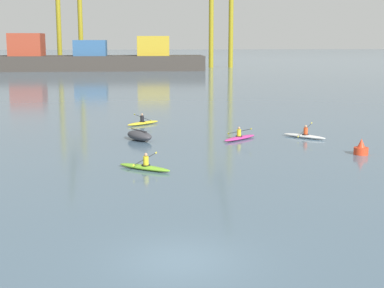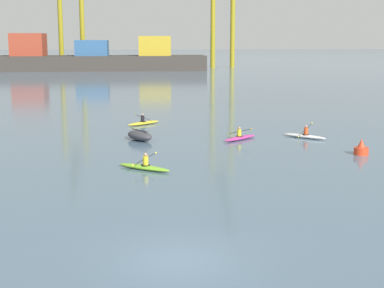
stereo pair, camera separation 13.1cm
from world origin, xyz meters
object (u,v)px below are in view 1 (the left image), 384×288
Objects in this scene: kayak_magenta at (240,137)px; kayak_lime at (145,167)px; capsized_dinghy at (139,136)px; container_barge at (90,58)px; channel_buoy at (361,149)px; kayak_white at (304,136)px; gantry_crane_west at (69,3)px; kayak_yellow at (143,123)px.

kayak_lime is at bearing -127.13° from kayak_magenta.
capsized_dinghy is 9.50m from kayak_lime.
channel_buoy is at bearing -76.56° from container_barge.
kayak_white is at bearing -0.15° from capsized_dinghy.
kayak_magenta is at bearing 137.35° from channel_buoy.
container_barge is 51.96× the size of channel_buoy.
kayak_white reaches higher than kayak_lime.
capsized_dinghy is 0.95× the size of kayak_magenta.
kayak_lime is (16.92, -119.75, -15.84)m from gantry_crane_west.
channel_buoy is at bearing -46.78° from kayak_yellow.
capsized_dinghy is at bearing 179.85° from kayak_white.
capsized_dinghy is at bearing -92.50° from kayak_yellow.
gantry_crane_west is at bearing 104.61° from channel_buoy.
container_barge is 18.34× the size of kayak_white.
channel_buoy is (24.50, -102.50, -2.40)m from container_barge.
container_barge is 18.74× the size of capsized_dinghy.
kayak_magenta is at bearing 52.87° from kayak_lime.
kayak_yellow is at bearing 87.50° from capsized_dinghy.
kayak_yellow is (11.11, -88.25, -2.59)m from container_barge.
gantry_crane_west is 32.17× the size of channel_buoy.
kayak_magenta is 10.64m from kayak_yellow.
capsized_dinghy is 7.84m from kayak_yellow.
gantry_crane_west is at bearing 112.65° from container_barge.
kayak_lime is at bearing -84.05° from container_barge.
channel_buoy is at bearing -42.65° from kayak_magenta.
kayak_magenta reaches higher than kayak_yellow.
kayak_white is at bearing 38.84° from kayak_lime.
kayak_white is 4.85m from kayak_magenta.
kayak_yellow is at bearing -80.56° from gantry_crane_west.
gantry_crane_west is at bearing 102.16° from kayak_magenta.
capsized_dinghy is at bearing 177.11° from kayak_magenta.
container_barge is at bearing 103.32° from kayak_white.
container_barge is 106.17m from kayak_lime.
kayak_lime is at bearing -90.36° from kayak_yellow.
kayak_yellow is (0.11, 17.32, 0.00)m from kayak_lime.
gantry_crane_west reaches higher than kayak_white.
kayak_yellow is at bearing 145.99° from kayak_white.
channel_buoy is (30.42, -116.68, -15.65)m from gantry_crane_west.
kayak_yellow is (17.02, -102.43, -15.84)m from gantry_crane_west.
channel_buoy reaches higher than capsized_dinghy.
gantry_crane_west is 11.36× the size of kayak_white.
kayak_lime is 1.05× the size of kayak_magenta.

